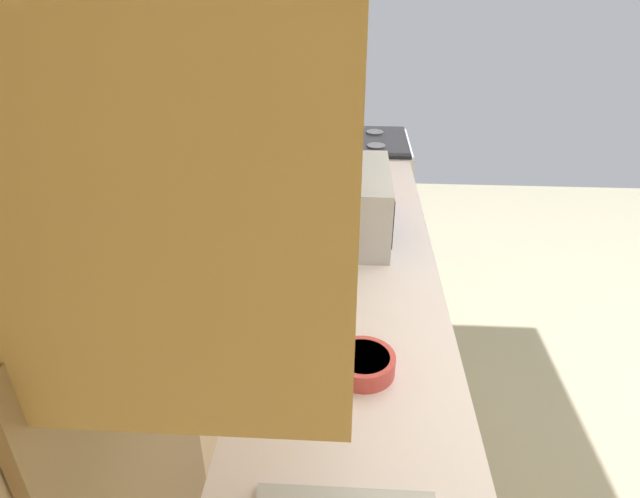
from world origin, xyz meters
TOP-DOWN VIEW (x-y plane):
  - ground_plane at (0.00, 0.00)m, footprint 6.23×6.23m
  - wall_back at (0.00, 1.55)m, footprint 4.01×0.12m
  - counter_run at (-0.36, 1.18)m, footprint 3.16×0.65m
  - window_back_wall at (-1.18, 1.48)m, footprint 0.43×0.02m
  - oven_range at (1.53, 1.16)m, footprint 0.63×0.68m
  - microwave at (0.30, 1.20)m, footprint 0.51×0.35m
  - bowl at (-0.54, 1.14)m, footprint 0.18×0.18m
  - kettle at (0.73, 1.14)m, footprint 0.20×0.15m

SIDE VIEW (x-z plane):
  - ground_plane at x=0.00m, z-range 0.00..0.00m
  - counter_run at x=-0.36m, z-range 0.00..0.90m
  - oven_range at x=1.53m, z-range -0.07..1.00m
  - bowl at x=-0.54m, z-range 0.90..0.96m
  - kettle at x=0.73m, z-range 0.89..1.05m
  - microwave at x=0.30m, z-range 0.90..1.17m
  - window_back_wall at x=-1.18m, z-range 0.97..1.63m
  - wall_back at x=0.00m, z-range 0.00..2.63m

